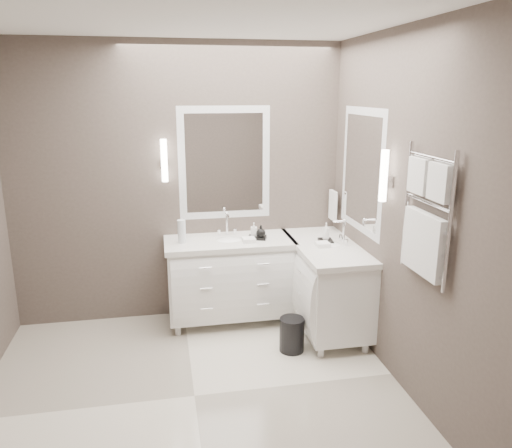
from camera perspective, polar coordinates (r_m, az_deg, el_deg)
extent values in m
cube|color=silver|center=(4.03, -7.04, -18.97)|extent=(3.20, 3.00, 0.01)
cube|color=white|center=(3.38, -8.63, 22.81)|extent=(3.20, 3.00, 0.01)
cube|color=#4E443E|center=(4.93, -8.81, 4.46)|extent=(3.20, 0.01, 2.70)
cube|color=#4E443E|center=(2.05, -5.17, -10.79)|extent=(3.20, 0.01, 2.70)
cube|color=#4E443E|center=(3.88, 16.59, 1.16)|extent=(0.01, 3.00, 2.70)
cube|color=white|center=(4.94, -3.00, -6.22)|extent=(1.20, 0.55, 0.70)
cube|color=white|center=(4.82, -3.07, -2.06)|extent=(1.24, 0.59, 0.05)
ellipsoid|color=white|center=(4.82, -3.06, -2.23)|extent=(0.36, 0.28, 0.12)
cylinder|color=white|center=(4.93, -3.35, -0.02)|extent=(0.02, 0.02, 0.22)
cube|color=white|center=(4.84, 7.94, -6.83)|extent=(0.55, 1.20, 0.70)
cube|color=white|center=(4.71, 8.10, -2.59)|extent=(0.59, 1.24, 0.05)
ellipsoid|color=white|center=(4.72, 8.09, -2.76)|extent=(0.36, 0.28, 0.12)
cylinder|color=white|center=(4.73, 10.00, -0.90)|extent=(0.02, 0.02, 0.22)
cube|color=white|center=(4.92, -3.61, 6.94)|extent=(0.90, 0.02, 1.10)
cube|color=white|center=(4.92, -3.61, 6.94)|extent=(0.77, 0.02, 0.96)
cube|color=white|center=(4.55, 12.00, 5.99)|extent=(0.02, 0.90, 1.10)
cube|color=white|center=(4.55, 12.00, 5.99)|extent=(0.02, 0.90, 0.96)
cube|color=white|center=(4.81, -10.42, 6.55)|extent=(0.05, 0.05, 0.10)
cylinder|color=white|center=(4.81, -10.45, 7.14)|extent=(0.06, 0.06, 0.40)
cube|color=white|center=(4.00, 14.35, 4.65)|extent=(0.05, 0.05, 0.10)
cylinder|color=white|center=(3.99, 14.40, 5.35)|extent=(0.06, 0.06, 0.40)
cylinder|color=white|center=(5.10, 8.95, 3.66)|extent=(0.02, 0.22, 0.02)
cube|color=white|center=(5.12, 8.79, 2.12)|extent=(0.03, 0.17, 0.30)
cylinder|color=white|center=(3.27, 21.30, 0.02)|extent=(0.03, 0.03, 0.90)
cylinder|color=white|center=(3.73, 16.89, 2.17)|extent=(0.03, 0.03, 0.90)
cube|color=white|center=(3.34, 20.30, 4.47)|extent=(0.06, 0.22, 0.24)
cube|color=white|center=(3.56, 18.17, 5.26)|extent=(0.06, 0.22, 0.24)
cube|color=white|center=(3.55, 18.60, -2.13)|extent=(0.06, 0.46, 0.42)
cylinder|color=black|center=(4.52, 4.12, -12.48)|extent=(0.24, 0.24, 0.31)
cube|color=black|center=(4.82, 0.14, -1.54)|extent=(0.20, 0.17, 0.03)
cube|color=black|center=(4.76, 7.97, -1.94)|extent=(0.14, 0.18, 0.03)
cylinder|color=silver|center=(4.72, -8.49, -0.85)|extent=(0.09, 0.09, 0.22)
imported|color=white|center=(4.82, -0.25, -0.61)|extent=(0.07, 0.07, 0.13)
imported|color=black|center=(4.78, 0.57, -0.82)|extent=(0.10, 0.10, 0.12)
imported|color=white|center=(4.73, 8.01, -0.85)|extent=(0.07, 0.07, 0.16)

